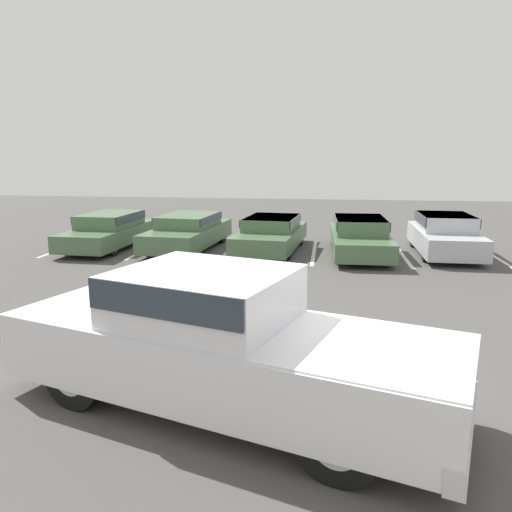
{
  "coord_description": "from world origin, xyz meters",
  "views": [
    {
      "loc": [
        0.67,
        -6.81,
        3.2
      ],
      "look_at": [
        -0.86,
        3.88,
        1.0
      ],
      "focal_mm": 35.0,
      "sensor_mm": 36.0,
      "label": 1
    }
  ],
  "objects": [
    {
      "name": "ground_plane",
      "position": [
        0.0,
        0.0,
        0.0
      ],
      "size": [
        60.0,
        60.0,
        0.0
      ],
      "primitive_type": "plane",
      "color": "#4C4947"
    },
    {
      "name": "stall_stripe_a",
      "position": [
        -8.35,
        9.62,
        0.0
      ],
      "size": [
        0.12,
        4.29,
        0.01
      ],
      "primitive_type": "cube",
      "color": "white",
      "rests_on": "ground_plane"
    },
    {
      "name": "stall_stripe_b",
      "position": [
        -5.48,
        9.62,
        0.0
      ],
      "size": [
        0.12,
        4.29,
        0.01
      ],
      "primitive_type": "cube",
      "color": "white",
      "rests_on": "ground_plane"
    },
    {
      "name": "stall_stripe_c",
      "position": [
        -2.6,
        9.62,
        0.0
      ],
      "size": [
        0.12,
        4.29,
        0.01
      ],
      "primitive_type": "cube",
      "color": "white",
      "rests_on": "ground_plane"
    },
    {
      "name": "stall_stripe_d",
      "position": [
        0.27,
        9.62,
        0.0
      ],
      "size": [
        0.12,
        4.29,
        0.01
      ],
      "primitive_type": "cube",
      "color": "white",
      "rests_on": "ground_plane"
    },
    {
      "name": "stall_stripe_e",
      "position": [
        3.15,
        9.62,
        0.0
      ],
      "size": [
        0.12,
        4.29,
        0.01
      ],
      "primitive_type": "cube",
      "color": "white",
      "rests_on": "ground_plane"
    },
    {
      "name": "stall_stripe_f",
      "position": [
        6.02,
        9.62,
        0.0
      ],
      "size": [
        0.12,
        4.29,
        0.01
      ],
      "primitive_type": "cube",
      "color": "white",
      "rests_on": "ground_plane"
    },
    {
      "name": "pickup_truck",
      "position": [
        -0.54,
        -1.0,
        0.89
      ],
      "size": [
        6.14,
        3.64,
        1.78
      ],
      "rotation": [
        0.0,
        0.0,
        -0.31
      ],
      "color": "silver",
      "rests_on": "ground_plane"
    },
    {
      "name": "parked_sedan_a",
      "position": [
        -6.83,
        9.55,
        0.65
      ],
      "size": [
        1.89,
        4.79,
        1.2
      ],
      "rotation": [
        0.0,
        0.0,
        -1.6
      ],
      "color": "#4C6B47",
      "rests_on": "ground_plane"
    },
    {
      "name": "parked_sedan_b",
      "position": [
        -4.05,
        9.72,
        0.64
      ],
      "size": [
        2.17,
        4.86,
        1.19
      ],
      "rotation": [
        0.0,
        0.0,
        -1.65
      ],
      "color": "#4C6B47",
      "rests_on": "ground_plane"
    },
    {
      "name": "parked_sedan_c",
      "position": [
        -1.18,
        9.8,
        0.61
      ],
      "size": [
        2.21,
        4.74,
        1.14
      ],
      "rotation": [
        0.0,
        0.0,
        -1.66
      ],
      "color": "#4C6B47",
      "rests_on": "ground_plane"
    },
    {
      "name": "parked_sedan_d",
      "position": [
        1.74,
        9.49,
        0.64
      ],
      "size": [
        1.88,
        4.77,
        1.2
      ],
      "rotation": [
        0.0,
        0.0,
        -1.55
      ],
      "color": "#4C6B47",
      "rests_on": "ground_plane"
    },
    {
      "name": "parked_sedan_e",
      "position": [
        4.48,
        9.89,
        0.69
      ],
      "size": [
        1.82,
        4.37,
        1.31
      ],
      "rotation": [
        0.0,
        0.0,
        -1.59
      ],
      "color": "#B7BABF",
      "rests_on": "ground_plane"
    },
    {
      "name": "traffic_cone",
      "position": [
        -4.33,
        2.25,
        0.24
      ],
      "size": [
        0.48,
        0.48,
        0.52
      ],
      "color": "black",
      "rests_on": "ground_plane"
    }
  ]
}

